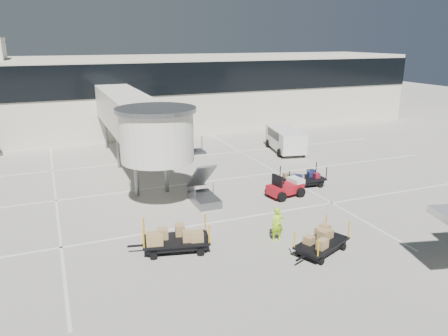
{
  "coord_description": "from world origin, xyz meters",
  "views": [
    {
      "loc": [
        -9.93,
        -19.12,
        9.93
      ],
      "look_at": [
        0.13,
        5.49,
        2.0
      ],
      "focal_mm": 35.0,
      "sensor_mm": 36.0,
      "label": 1
    }
  ],
  "objects_px": {
    "box_cart_near": "(321,243)",
    "baggage_tug": "(286,188)",
    "minivan": "(285,138)",
    "suitcase_cart": "(303,179)",
    "ground_worker": "(277,224)",
    "box_cart_far": "(177,239)"
  },
  "relations": [
    {
      "from": "box_cart_near",
      "to": "box_cart_far",
      "type": "relative_size",
      "value": 0.88
    },
    {
      "from": "minivan",
      "to": "box_cart_near",
      "type": "bearing_deg",
      "value": -103.41
    },
    {
      "from": "baggage_tug",
      "to": "minivan",
      "type": "bearing_deg",
      "value": 50.77
    },
    {
      "from": "box_cart_near",
      "to": "baggage_tug",
      "type": "bearing_deg",
      "value": 48.53
    },
    {
      "from": "baggage_tug",
      "to": "ground_worker",
      "type": "bearing_deg",
      "value": -133.61
    },
    {
      "from": "box_cart_far",
      "to": "minivan",
      "type": "distance_m",
      "value": 21.06
    },
    {
      "from": "suitcase_cart",
      "to": "minivan",
      "type": "height_order",
      "value": "minivan"
    },
    {
      "from": "ground_worker",
      "to": "minivan",
      "type": "height_order",
      "value": "minivan"
    },
    {
      "from": "box_cart_far",
      "to": "ground_worker",
      "type": "relative_size",
      "value": 2.23
    },
    {
      "from": "ground_worker",
      "to": "baggage_tug",
      "type": "bearing_deg",
      "value": 62.07
    },
    {
      "from": "baggage_tug",
      "to": "box_cart_near",
      "type": "height_order",
      "value": "baggage_tug"
    },
    {
      "from": "box_cart_near",
      "to": "minivan",
      "type": "relative_size",
      "value": 0.61
    },
    {
      "from": "baggage_tug",
      "to": "suitcase_cart",
      "type": "relative_size",
      "value": 0.69
    },
    {
      "from": "baggage_tug",
      "to": "box_cart_near",
      "type": "distance_m",
      "value": 7.9
    },
    {
      "from": "box_cart_near",
      "to": "ground_worker",
      "type": "bearing_deg",
      "value": 99.27
    },
    {
      "from": "box_cart_near",
      "to": "minivan",
      "type": "distance_m",
      "value": 19.8
    },
    {
      "from": "box_cart_near",
      "to": "ground_worker",
      "type": "height_order",
      "value": "ground_worker"
    },
    {
      "from": "box_cart_far",
      "to": "baggage_tug",
      "type": "bearing_deg",
      "value": 40.77
    },
    {
      "from": "box_cart_near",
      "to": "box_cart_far",
      "type": "bearing_deg",
      "value": 132.5
    },
    {
      "from": "suitcase_cart",
      "to": "ground_worker",
      "type": "xyz_separation_m",
      "value": [
        -5.83,
        -6.85,
        0.38
      ]
    },
    {
      "from": "ground_worker",
      "to": "minivan",
      "type": "bearing_deg",
      "value": 64.89
    },
    {
      "from": "suitcase_cart",
      "to": "box_cart_near",
      "type": "height_order",
      "value": "suitcase_cart"
    }
  ]
}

